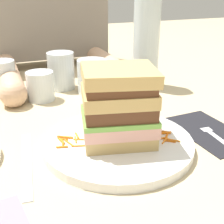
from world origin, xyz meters
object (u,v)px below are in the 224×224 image
Objects in this scene: sandwich at (119,106)px; empty_tumbler_0 at (61,71)px; juice_glass at (128,87)px; empty_tumbler_1 at (3,76)px; main_plate at (118,143)px; napkin_dark at (209,131)px; empty_tumbler_2 at (40,86)px; water_bottle at (146,38)px; fork at (216,135)px; empty_tumbler_3 at (92,77)px; knife at (27,164)px.

sandwich is 0.35m from empty_tumbler_0.
juice_glass is 0.33m from empty_tumbler_1.
main_plate reaches higher than napkin_dark.
empty_tumbler_2 is at bearing 133.34° from napkin_dark.
water_bottle is (0.20, 0.29, 0.12)m from main_plate.
fork is 0.58× the size of water_bottle.
sandwich is 0.36m from water_bottle.
juice_glass is at bearing 110.32° from fork.
empty_tumbler_2 is (-0.09, 0.28, -0.04)m from sandwich.
juice_glass is 1.06× the size of empty_tumbler_1.
sandwich reaches higher than napkin_dark.
sandwich is 0.49× the size of water_bottle.
napkin_dark is 2.02× the size of empty_tumbler_3.
napkin_dark is (0.19, -0.01, -0.08)m from sandwich.
main_plate reaches higher than knife.
knife is at bearing -103.80° from empty_tumbler_2.
empty_tumbler_1 reaches higher than knife.
empty_tumbler_0 reaches higher than main_plate.
napkin_dark is (0.19, -0.01, -0.01)m from main_plate.
empty_tumbler_2 is at bearing -50.95° from empty_tumbler_1.
sandwich is at bearing 0.01° from knife.
empty_tumbler_3 reaches higher than main_plate.
napkin_dark is 0.02m from fork.
napkin_dark is at bearing -67.34° from juice_glass.
empty_tumbler_3 is (0.04, 0.29, 0.04)m from main_plate.
water_bottle is at bearing 39.48° from knife.
sandwich reaches higher than main_plate.
napkin_dark is 0.87× the size of knife.
juice_glass is 0.21m from empty_tumbler_2.
napkin_dark is 0.34m from knife.
knife is at bearing -143.68° from juice_glass.
juice_glass is at bearing -132.97° from water_bottle.
napkin_dark is 0.33m from water_bottle.
napkin_dark is 1.05× the size of fork.
empty_tumbler_3 is at bearing 54.83° from knife.
fork is 0.83× the size of knife.
water_bottle reaches higher than fork.
sandwich is 0.85× the size of fork.
knife is 2.07× the size of empty_tumbler_0.
empty_tumbler_1 is at bearing 91.65° from knife.
napkin_dark is at bearing -46.66° from empty_tumbler_2.
juice_glass is at bearing -58.19° from empty_tumbler_3.
main_plate is at bearing -123.98° from water_bottle.
empty_tumbler_0 is at bearing 164.57° from water_bottle.
main_plate is 1.30× the size of knife.
napkin_dark is at bearing 87.11° from fork.
empty_tumbler_0 is (-0.21, 0.38, 0.04)m from fork.
empty_tumbler_0 is at bearing 128.04° from juice_glass.
knife is (-0.16, -0.00, -0.08)m from sandwich.
sandwich is 0.70× the size of knife.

